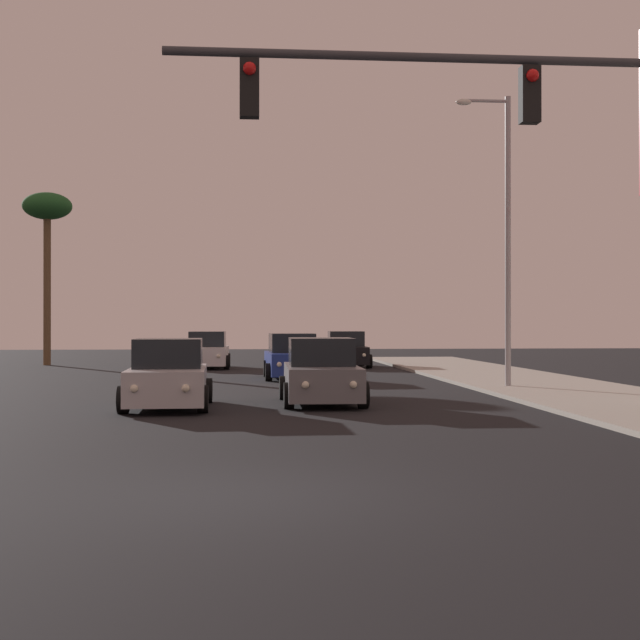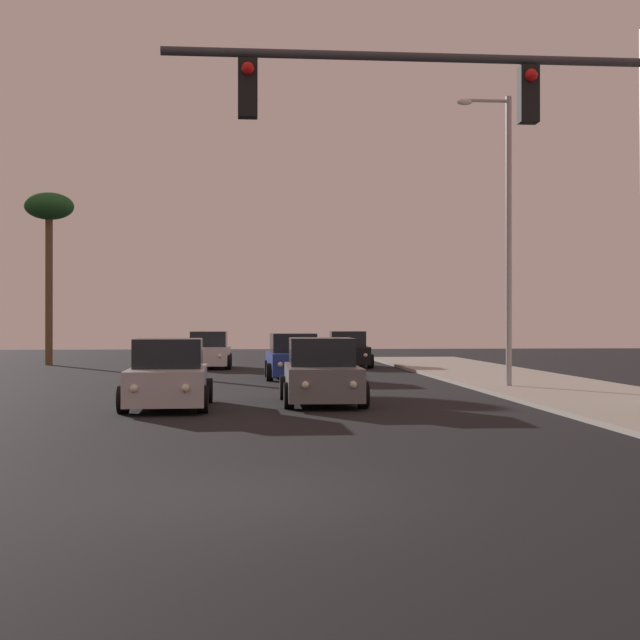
# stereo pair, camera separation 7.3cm
# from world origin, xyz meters

# --- Properties ---
(ground_plane) EXTENTS (120.00, 120.00, 0.00)m
(ground_plane) POSITION_xyz_m (0.00, 0.00, 0.00)
(ground_plane) COLOR black
(car_black) EXTENTS (2.04, 4.34, 1.68)m
(car_black) POSITION_xyz_m (4.77, 30.94, 0.76)
(car_black) COLOR black
(car_black) RESTS_ON ground
(car_silver) EXTENTS (2.04, 4.33, 1.68)m
(car_silver) POSITION_xyz_m (-1.88, 11.20, 0.76)
(car_silver) COLOR #B7B7BC
(car_silver) RESTS_ON ground
(car_white) EXTENTS (2.04, 4.33, 1.68)m
(car_white) POSITION_xyz_m (-1.69, 30.33, 0.76)
(car_white) COLOR silver
(car_white) RESTS_ON ground
(car_grey) EXTENTS (2.04, 4.33, 1.68)m
(car_grey) POSITION_xyz_m (1.93, 12.01, 0.76)
(car_grey) COLOR slate
(car_grey) RESTS_ON ground
(car_blue) EXTENTS (2.04, 4.34, 1.68)m
(car_blue) POSITION_xyz_m (1.74, 22.27, 0.76)
(car_blue) COLOR navy
(car_blue) RESTS_ON ground
(traffic_light_mast) EXTENTS (8.94, 0.36, 6.50)m
(traffic_light_mast) POSITION_xyz_m (4.89, 3.04, 4.81)
(traffic_light_mast) COLOR #38383D
(traffic_light_mast) RESTS_ON sidewalk_right
(street_lamp) EXTENTS (1.74, 0.24, 9.00)m
(street_lamp) POSITION_xyz_m (8.02, 16.40, 5.12)
(street_lamp) COLOR #99999E
(street_lamp) RESTS_ON sidewalk_right
(palm_tree_far) EXTENTS (2.40, 2.40, 8.48)m
(palm_tree_far) POSITION_xyz_m (-9.66, 34.00, 7.36)
(palm_tree_far) COLOR brown
(palm_tree_far) RESTS_ON ground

